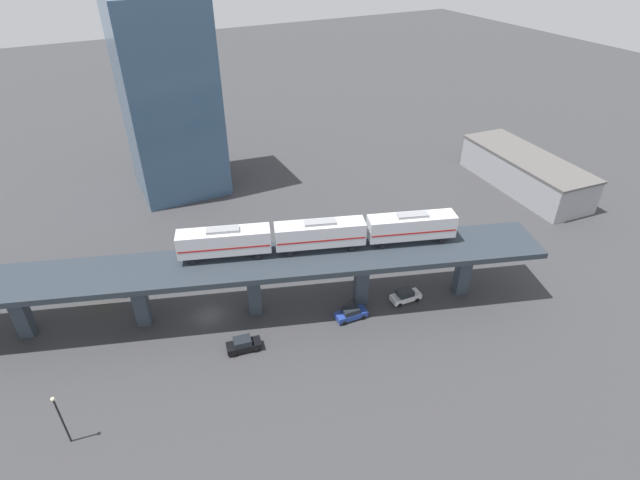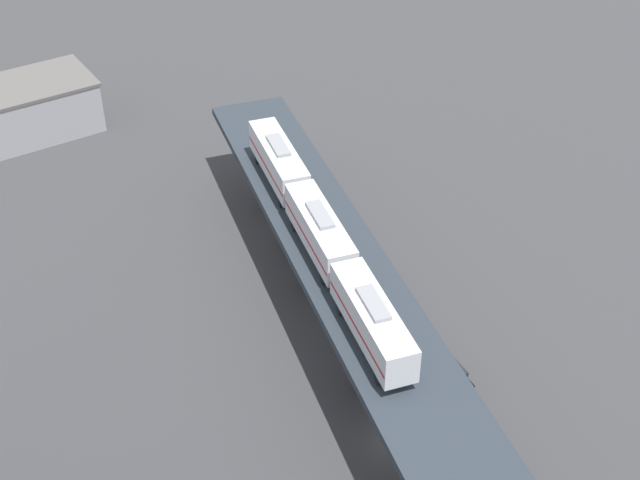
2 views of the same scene
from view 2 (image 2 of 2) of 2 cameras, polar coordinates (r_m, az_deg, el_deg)
The scene contains 6 objects.
ground_plane at distance 76.45m, azimuth 5.00°, elevation -12.71°, with size 400.00×400.00×0.00m, color #38383A.
elevated_viaduct at distance 70.88m, azimuth 5.38°, elevation -8.93°, with size 36.94×89.97×8.67m.
subway_train at distance 79.22m, azimuth 0.00°, elevation 0.60°, with size 14.37×36.19×4.45m.
street_car_blue at distance 89.50m, azimuth 2.17°, elevation -2.85°, with size 2.17×4.50×1.89m.
street_car_black at distance 80.94m, azimuth 8.46°, elevation -8.54°, with size 2.50×4.64×1.89m.
street_car_white at distance 95.12m, azimuth -1.05°, elevation -0.08°, with size 2.18×4.51×1.89m.
Camera 2 is at (-35.25, -35.34, 57.91)m, focal length 50.00 mm.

